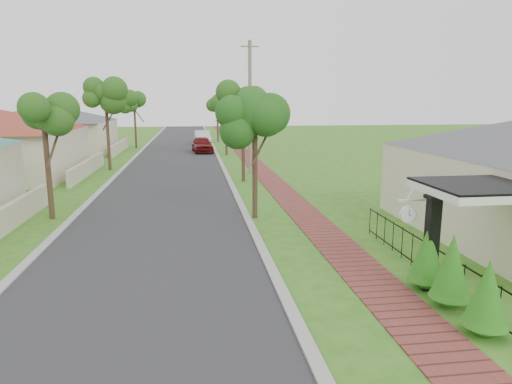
{
  "coord_description": "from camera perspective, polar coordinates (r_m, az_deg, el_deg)",
  "views": [
    {
      "loc": [
        -1.54,
        -11.64,
        4.86
      ],
      "look_at": [
        0.77,
        5.07,
        1.5
      ],
      "focal_mm": 32.0,
      "sensor_mm": 36.0,
      "label": 1
    }
  ],
  "objects": [
    {
      "name": "kerb_right",
      "position": [
        32.09,
        -3.88,
        2.53
      ],
      "size": [
        0.3,
        120.0,
        0.1
      ],
      "primitive_type": "cube",
      "color": "#9E9E99",
      "rests_on": "ground"
    },
    {
      "name": "picket_fence",
      "position": [
        13.99,
        20.16,
        -7.47
      ],
      "size": [
        0.03,
        8.02,
        1.0
      ],
      "color": "black",
      "rests_on": "ground"
    },
    {
      "name": "sidewalk",
      "position": [
        32.37,
        0.72,
        2.63
      ],
      "size": [
        1.5,
        120.0,
        0.03
      ],
      "primitive_type": "cube",
      "color": "brown",
      "rests_on": "ground"
    },
    {
      "name": "kerb_left",
      "position": [
        32.42,
        -16.87,
        2.16
      ],
      "size": [
        0.3,
        120.0,
        0.1
      ],
      "primitive_type": "cube",
      "color": "#9E9E99",
      "rests_on": "ground"
    },
    {
      "name": "station_clock",
      "position": [
        12.72,
        18.48,
        -2.56
      ],
      "size": [
        0.75,
        0.13,
        0.64
      ],
      "color": "white",
      "rests_on": "ground"
    },
    {
      "name": "hedge_row",
      "position": [
        11.88,
        23.31,
        -9.38
      ],
      "size": [
        0.86,
        3.32,
        1.84
      ],
      "color": "#176213",
      "rests_on": "ground"
    },
    {
      "name": "ground",
      "position": [
        12.71,
        -0.33,
        -11.22
      ],
      "size": [
        160.0,
        160.0,
        0.0
      ],
      "primitive_type": "plane",
      "color": "#2E6F1A",
      "rests_on": "ground"
    },
    {
      "name": "road",
      "position": [
        32.05,
        -10.41,
        2.36
      ],
      "size": [
        7.0,
        120.0,
        0.02
      ],
      "primitive_type": "cube",
      "color": "#28282B",
      "rests_on": "ground"
    },
    {
      "name": "utility_pole",
      "position": [
        30.91,
        -0.76,
        10.49
      ],
      "size": [
        1.2,
        0.24,
        8.76
      ],
      "color": "gray",
      "rests_on": "ground"
    },
    {
      "name": "parked_car_red",
      "position": [
        44.58,
        -6.73,
        5.91
      ],
      "size": [
        2.18,
        4.59,
        1.51
      ],
      "primitive_type": "imported",
      "rotation": [
        0.0,
        0.0,
        0.09
      ],
      "color": "#640F0F",
      "rests_on": "ground"
    },
    {
      "name": "parked_car_white",
      "position": [
        52.54,
        -6.71,
        6.75
      ],
      "size": [
        1.95,
        4.85,
        1.57
      ],
      "primitive_type": "imported",
      "rotation": [
        0.0,
        0.0,
        0.06
      ],
      "color": "silver",
      "rests_on": "ground"
    },
    {
      "name": "street_trees",
      "position": [
        38.51,
        -10.04,
        10.62
      ],
      "size": [
        10.7,
        37.65,
        5.89
      ],
      "color": "#382619",
      "rests_on": "ground"
    },
    {
      "name": "far_house_grey",
      "position": [
        47.65,
        -24.45,
        7.24
      ],
      "size": [
        15.56,
        15.56,
        4.6
      ],
      "color": "beige",
      "rests_on": "ground"
    },
    {
      "name": "porch_post",
      "position": [
        12.82,
        21.03,
        -6.48
      ],
      "size": [
        0.48,
        0.48,
        2.52
      ],
      "color": "black",
      "rests_on": "ground"
    },
    {
      "name": "near_tree",
      "position": [
        18.84,
        -0.14,
        8.67
      ],
      "size": [
        1.96,
        1.96,
        5.04
      ],
      "color": "#382619",
      "rests_on": "ground"
    }
  ]
}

